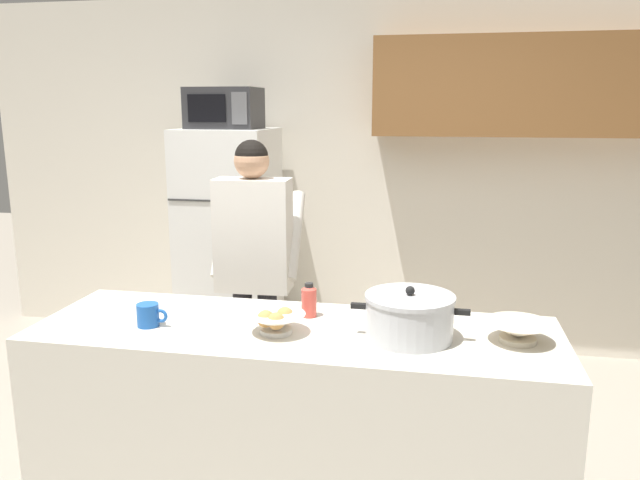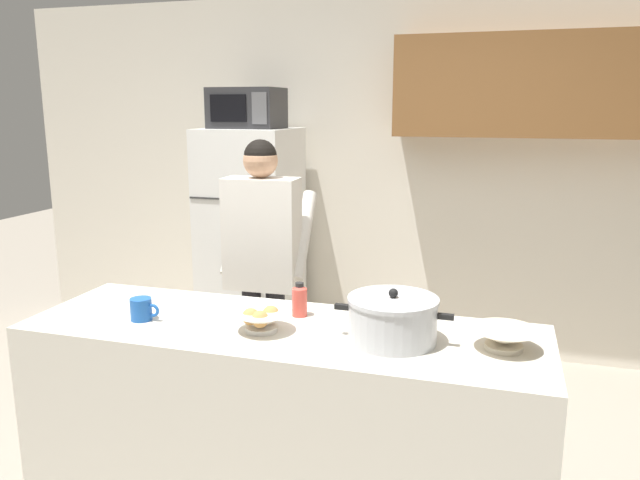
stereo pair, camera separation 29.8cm
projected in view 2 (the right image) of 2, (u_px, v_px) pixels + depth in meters
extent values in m
cube|color=silver|center=(387.00, 176.00, 4.60)|extent=(6.00, 0.12, 2.60)
cube|color=brown|center=(569.00, 86.00, 3.91)|extent=(2.21, 0.34, 0.65)
cube|color=silver|center=(283.00, 429.00, 2.62)|extent=(2.15, 0.68, 0.92)
cube|color=white|center=(251.00, 242.00, 4.53)|extent=(0.64, 0.64, 1.65)
cube|color=#333333|center=(231.00, 199.00, 4.15)|extent=(0.63, 0.01, 0.01)
cylinder|color=#B2B2B7|center=(255.00, 266.00, 4.17)|extent=(0.02, 0.02, 0.74)
cube|color=#2D2D30|center=(247.00, 108.00, 4.31)|extent=(0.48, 0.36, 0.28)
cube|color=black|center=(228.00, 108.00, 4.16)|extent=(0.26, 0.01, 0.18)
cube|color=#59595B|center=(259.00, 108.00, 4.09)|extent=(0.11, 0.01, 0.21)
cylinder|color=black|center=(276.00, 354.00, 3.58)|extent=(0.11, 0.11, 0.79)
cylinder|color=black|center=(253.00, 351.00, 3.61)|extent=(0.11, 0.11, 0.79)
cube|color=white|center=(262.00, 234.00, 3.44)|extent=(0.42, 0.22, 0.63)
sphere|color=tan|center=(260.00, 160.00, 3.36)|extent=(0.19, 0.19, 0.19)
sphere|color=black|center=(260.00, 156.00, 3.35)|extent=(0.18, 0.18, 0.18)
cylinder|color=white|center=(303.00, 235.00, 3.51)|extent=(0.10, 0.37, 0.48)
cylinder|color=white|center=(236.00, 231.00, 3.61)|extent=(0.10, 0.37, 0.48)
cylinder|color=silver|center=(393.00, 321.00, 2.35)|extent=(0.34, 0.34, 0.16)
cylinder|color=silver|center=(393.00, 300.00, 2.33)|extent=(0.35, 0.35, 0.02)
sphere|color=black|center=(393.00, 293.00, 2.33)|extent=(0.04, 0.04, 0.04)
cube|color=black|center=(342.00, 307.00, 2.40)|extent=(0.06, 0.02, 0.02)
cube|color=black|center=(446.00, 317.00, 2.29)|extent=(0.06, 0.02, 0.02)
cylinder|color=#1E59B2|center=(141.00, 309.00, 2.59)|extent=(0.09, 0.09, 0.10)
torus|color=#1E59B2|center=(153.00, 310.00, 2.58)|extent=(0.06, 0.01, 0.06)
cylinder|color=white|center=(262.00, 329.00, 2.47)|extent=(0.13, 0.13, 0.02)
cone|color=white|center=(261.00, 319.00, 2.46)|extent=(0.24, 0.24, 0.06)
sphere|color=tan|center=(251.00, 317.00, 2.45)|extent=(0.07, 0.07, 0.07)
sphere|color=tan|center=(271.00, 314.00, 2.48)|extent=(0.07, 0.07, 0.07)
sphere|color=tan|center=(260.00, 319.00, 2.42)|extent=(0.07, 0.07, 0.07)
cylinder|color=beige|center=(504.00, 347.00, 2.28)|extent=(0.14, 0.14, 0.02)
cone|color=beige|center=(504.00, 337.00, 2.28)|extent=(0.25, 0.25, 0.06)
cylinder|color=#D84C3F|center=(300.00, 302.00, 2.64)|extent=(0.07, 0.07, 0.12)
cone|color=#D84C3F|center=(299.00, 287.00, 2.63)|extent=(0.07, 0.07, 0.02)
cylinder|color=#262626|center=(299.00, 285.00, 2.62)|extent=(0.04, 0.04, 0.02)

